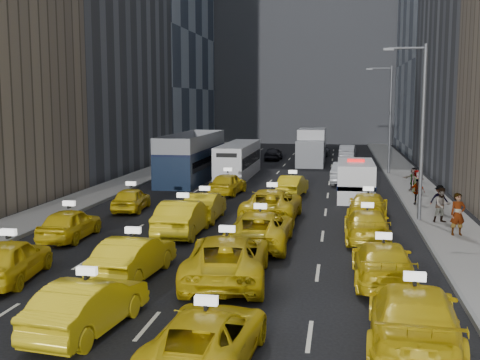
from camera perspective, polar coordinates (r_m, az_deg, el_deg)
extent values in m
plane|color=black|center=(21.06, -5.33, -9.69)|extent=(160.00, 160.00, 0.00)
cube|color=gray|center=(47.52, -9.95, 0.05)|extent=(3.00, 90.00, 0.15)
cube|color=gray|center=(45.17, 16.08, -0.53)|extent=(3.00, 90.00, 0.15)
cube|color=slate|center=(47.05, -8.28, 0.03)|extent=(0.15, 90.00, 0.18)
cube|color=slate|center=(45.02, 14.25, -0.47)|extent=(0.15, 90.00, 0.18)
cube|color=slate|center=(92.60, 6.34, 16.14)|extent=(30.00, 12.00, 40.00)
cylinder|color=#595B60|center=(31.75, 16.90, 4.13)|extent=(0.20, 0.20, 9.00)
cylinder|color=#595B60|center=(31.69, 15.56, 11.96)|extent=(1.80, 0.12, 0.12)
cube|color=slate|center=(31.61, 13.90, 11.94)|extent=(0.50, 0.22, 0.12)
cylinder|color=#595B60|center=(51.62, 14.04, 5.46)|extent=(0.20, 0.20, 9.00)
cylinder|color=#595B60|center=(51.59, 13.19, 10.27)|extent=(1.80, 0.12, 0.12)
cube|color=slate|center=(51.54, 12.17, 10.25)|extent=(0.50, 0.22, 0.12)
imported|color=yellow|center=(17.15, -14.21, -11.41)|extent=(2.11, 4.61, 1.47)
imported|color=yellow|center=(14.73, -3.19, -14.64)|extent=(2.56, 5.03, 1.36)
imported|color=yellow|center=(16.26, 16.10, -12.26)|extent=(2.65, 5.73, 1.62)
imported|color=yellow|center=(22.48, -21.00, -7.06)|extent=(2.31, 4.61, 1.51)
imported|color=yellow|center=(21.76, -10.05, -7.17)|extent=(1.94, 4.62, 1.48)
imported|color=yellow|center=(20.95, -1.22, -7.42)|extent=(3.22, 6.10, 1.64)
imported|color=yellow|center=(21.34, 13.38, -7.63)|extent=(2.05, 4.96, 1.44)
imported|color=yellow|center=(28.17, -15.84, -4.01)|extent=(1.76, 4.22, 1.43)
imported|color=yellow|center=(28.14, -5.41, -3.54)|extent=(1.76, 5.00, 1.65)
imported|color=yellow|center=(25.89, 1.93, -4.63)|extent=(2.57, 5.50, 1.52)
imported|color=yellow|center=(27.41, 11.94, -4.23)|extent=(1.97, 4.84, 1.40)
imported|color=yellow|center=(34.56, -10.27, -1.79)|extent=(1.93, 4.06, 1.34)
imported|color=yellow|center=(31.49, -3.36, -2.49)|extent=(1.60, 4.43, 1.45)
imported|color=yellow|center=(31.44, 3.06, -2.32)|extent=(2.91, 6.01, 1.65)
imported|color=yellow|center=(32.23, 12.03, -2.44)|extent=(2.38, 5.04, 1.42)
imported|color=yellow|center=(39.92, -1.16, -0.33)|extent=(2.19, 4.42, 1.45)
imported|color=yellow|center=(39.65, 5.01, -0.50)|extent=(1.92, 4.19, 1.33)
cube|color=white|center=(38.92, 10.88, -0.01)|extent=(2.74, 6.04, 2.35)
cylinder|color=black|center=(36.99, 9.43, -1.47)|extent=(0.28, 0.94, 0.94)
cylinder|color=black|center=(37.05, 12.43, -1.53)|extent=(0.28, 0.94, 0.94)
cylinder|color=black|center=(41.02, 9.43, -0.58)|extent=(0.28, 0.94, 0.94)
cylinder|color=black|center=(41.07, 12.14, -0.64)|extent=(0.28, 0.94, 0.94)
cube|color=navy|center=(38.94, 10.88, -0.24)|extent=(2.78, 6.04, 0.27)
cube|color=red|center=(38.77, 10.93, 1.84)|extent=(1.10, 0.46, 0.17)
cube|color=black|center=(47.29, -4.57, 2.18)|extent=(4.21, 12.47, 3.56)
cylinder|color=black|center=(42.77, -7.84, -0.10)|extent=(0.28, 1.10, 1.10)
cylinder|color=black|center=(42.11, -4.62, -0.18)|extent=(0.28, 1.10, 1.10)
cylinder|color=black|center=(52.75, -4.50, 1.41)|extent=(0.28, 1.10, 1.10)
cylinder|color=black|center=(52.21, -1.85, 1.36)|extent=(0.28, 1.10, 1.10)
cube|color=silver|center=(48.85, -0.14, 1.89)|extent=(3.52, 10.75, 2.73)
cylinder|color=black|center=(44.84, -2.26, 0.32)|extent=(0.28, 1.09, 1.09)
cylinder|color=black|center=(44.49, 0.13, 0.26)|extent=(0.28, 1.09, 1.09)
cylinder|color=black|center=(53.39, -0.37, 1.50)|extent=(0.28, 1.09, 1.09)
cylinder|color=black|center=(53.10, 1.66, 1.46)|extent=(0.28, 1.09, 1.09)
cube|color=silver|center=(58.59, 6.77, 3.13)|extent=(2.58, 7.47, 3.41)
cylinder|color=black|center=(55.94, 5.46, 1.75)|extent=(0.28, 1.10, 1.10)
cylinder|color=black|center=(55.83, 7.78, 1.70)|extent=(0.28, 1.10, 1.10)
cylinder|color=black|center=(61.56, 5.83, 2.28)|extent=(0.28, 1.10, 1.10)
cylinder|color=black|center=(61.46, 7.93, 2.24)|extent=(0.28, 1.10, 1.10)
imported|color=#B6B9BE|center=(45.79, 10.02, 0.70)|extent=(2.34, 5.13, 1.63)
imported|color=black|center=(60.19, -1.29, 2.44)|extent=(3.22, 5.99, 1.60)
imported|color=slate|center=(66.34, 7.40, 2.80)|extent=(2.66, 5.26, 1.46)
imported|color=black|center=(62.58, 3.18, 2.52)|extent=(1.71, 4.01, 1.35)
imported|color=#9EA0A6|center=(65.23, 10.16, 2.67)|extent=(1.87, 4.58, 1.48)
imported|color=gray|center=(28.95, 19.95, -3.06)|extent=(0.80, 0.62, 1.93)
imported|color=gray|center=(31.68, 18.61, -2.28)|extent=(0.94, 0.68, 1.75)
imported|color=gray|center=(34.13, 18.39, -1.75)|extent=(1.04, 0.52, 1.54)
imported|color=gray|center=(36.66, 16.46, -1.06)|extent=(0.98, 0.73, 1.52)
imported|color=gray|center=(41.05, 16.42, -0.15)|extent=(0.84, 0.62, 1.53)
imported|color=gray|center=(42.21, 16.14, 0.09)|extent=(1.49, 0.98, 1.56)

